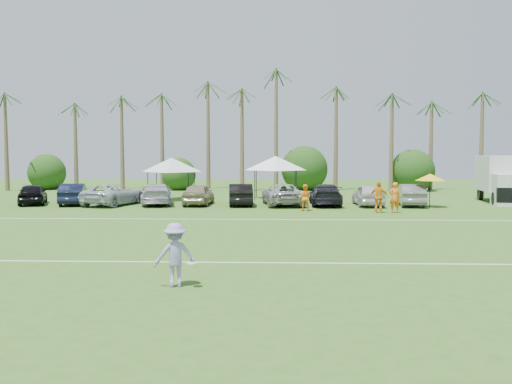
{
  "coord_description": "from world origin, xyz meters",
  "views": [
    {
      "loc": [
        3.43,
        -16.39,
        3.61
      ],
      "look_at": [
        2.34,
        12.32,
        1.6
      ],
      "focal_mm": 40.0,
      "sensor_mm": 36.0,
      "label": 1
    }
  ],
  "objects": [
    {
      "name": "palm_tree_7",
      "position": [
        8.0,
        38.0,
        10.06
      ],
      "size": [
        2.4,
        2.4,
        11.9
      ],
      "color": "brown",
      "rests_on": "ground"
    },
    {
      "name": "palm_tree_8",
      "position": [
        13.0,
        38.0,
        7.48
      ],
      "size": [
        2.4,
        2.4,
        8.9
      ],
      "color": "brown",
      "rests_on": "ground"
    },
    {
      "name": "palm_tree_3",
      "position": [
        -8.0,
        38.0,
        10.06
      ],
      "size": [
        2.4,
        2.4,
        11.9
      ],
      "color": "brown",
      "rests_on": "ground"
    },
    {
      "name": "sideline_player_b",
      "position": [
        5.11,
        18.71,
        0.81
      ],
      "size": [
        0.92,
        0.79,
        1.63
      ],
      "primitive_type": "imported",
      "rotation": [
        0.0,
        0.0,
        2.89
      ],
      "color": "orange",
      "rests_on": "ground"
    },
    {
      "name": "palm_tree_5",
      "position": [
        0.0,
        38.0,
        8.35
      ],
      "size": [
        2.4,
        2.4,
        9.9
      ],
      "color": "brown",
      "rests_on": "ground"
    },
    {
      "name": "parked_car_9",
      "position": [
        12.43,
        22.29,
        0.74
      ],
      "size": [
        2.02,
        4.6,
        1.47
      ],
      "primitive_type": "imported",
      "rotation": [
        0.0,
        0.0,
        3.04
      ],
      "color": "slate",
      "rests_on": "ground"
    },
    {
      "name": "sideline_player_c",
      "position": [
        9.47,
        17.67,
        0.95
      ],
      "size": [
        1.18,
        0.69,
        1.89
      ],
      "primitive_type": "imported",
      "rotation": [
        0.0,
        0.0,
        2.93
      ],
      "color": "orange",
      "rests_on": "ground"
    },
    {
      "name": "bush_tree_1",
      "position": [
        -6.0,
        39.0,
        1.8
      ],
      "size": [
        4.0,
        4.0,
        4.0
      ],
      "color": "brown",
      "rests_on": "ground"
    },
    {
      "name": "frisbee_player",
      "position": [
        0.68,
        -1.36,
        0.86
      ],
      "size": [
        1.25,
        0.95,
        1.72
      ],
      "rotation": [
        0.0,
        0.0,
        3.46
      ],
      "color": "#988FCB",
      "rests_on": "ground"
    },
    {
      "name": "parked_car_2",
      "position": [
        -7.74,
        22.02,
        0.74
      ],
      "size": [
        3.78,
        5.75,
        1.47
      ],
      "primitive_type": "imported",
      "rotation": [
        0.0,
        0.0,
        2.87
      ],
      "color": "#B7BBC9",
      "rests_on": "ground"
    },
    {
      "name": "palm_tree_10",
      "position": [
        23.0,
        38.0,
        9.21
      ],
      "size": [
        2.4,
        2.4,
        10.9
      ],
      "color": "brown",
      "rests_on": "ground"
    },
    {
      "name": "sideline_player_a",
      "position": [
        10.41,
        17.74,
        0.91
      ],
      "size": [
        0.69,
        0.47,
        1.83
      ],
      "primitive_type": "imported",
      "rotation": [
        0.0,
        0.0,
        3.19
      ],
      "color": "orange",
      "rests_on": "ground"
    },
    {
      "name": "palm_tree_2",
      "position": [
        -12.0,
        38.0,
        9.21
      ],
      "size": [
        2.4,
        2.4,
        10.9
      ],
      "color": "brown",
      "rests_on": "ground"
    },
    {
      "name": "palm_tree_0",
      "position": [
        -22.0,
        38.0,
        7.48
      ],
      "size": [
        2.4,
        2.4,
        8.9
      ],
      "color": "brown",
      "rests_on": "ground"
    },
    {
      "name": "parked_car_6",
      "position": [
        3.78,
        22.29,
        0.74
      ],
      "size": [
        3.08,
        5.56,
        1.47
      ],
      "primitive_type": "imported",
      "rotation": [
        0.0,
        0.0,
        3.27
      ],
      "color": "#9D9D9F",
      "rests_on": "ground"
    },
    {
      "name": "parked_car_5",
      "position": [
        0.9,
        22.24,
        0.74
      ],
      "size": [
        1.96,
        4.59,
        1.47
      ],
      "primitive_type": "imported",
      "rotation": [
        0.0,
        0.0,
        3.23
      ],
      "color": "black",
      "rests_on": "ground"
    },
    {
      "name": "parked_car_4",
      "position": [
        -1.98,
        22.24,
        0.74
      ],
      "size": [
        1.91,
        4.38,
        1.47
      ],
      "primitive_type": "imported",
      "rotation": [
        0.0,
        0.0,
        3.1
      ],
      "color": "gray",
      "rests_on": "ground"
    },
    {
      "name": "parked_car_7",
      "position": [
        6.66,
        22.32,
        0.74
      ],
      "size": [
        2.09,
        5.08,
        1.47
      ],
      "primitive_type": "imported",
      "rotation": [
        0.0,
        0.0,
        3.14
      ],
      "color": "black",
      "rests_on": "ground"
    },
    {
      "name": "market_umbrella",
      "position": [
        13.42,
        21.25,
        1.98
      ],
      "size": [
        1.98,
        1.98,
        2.21
      ],
      "color": "black",
      "rests_on": "ground"
    },
    {
      "name": "parked_car_8",
      "position": [
        9.55,
        22.14,
        0.74
      ],
      "size": [
        1.84,
        4.35,
        1.47
      ],
      "primitive_type": "imported",
      "rotation": [
        0.0,
        0.0,
        3.16
      ],
      "color": "silver",
      "rests_on": "ground"
    },
    {
      "name": "parked_car_1",
      "position": [
        -10.62,
        22.24,
        0.74
      ],
      "size": [
        2.51,
        4.7,
        1.47
      ],
      "primitive_type": "imported",
      "rotation": [
        0.0,
        0.0,
        3.36
      ],
      "color": "black",
      "rests_on": "ground"
    },
    {
      "name": "parked_car_0",
      "position": [
        -13.51,
        22.28,
        0.74
      ],
      "size": [
        3.03,
        4.64,
        1.47
      ],
      "primitive_type": "imported",
      "rotation": [
        0.0,
        0.0,
        3.47
      ],
      "color": "black",
      "rests_on": "ground"
    },
    {
      "name": "palm_tree_6",
      "position": [
        4.0,
        38.0,
        9.21
      ],
      "size": [
        2.4,
        2.4,
        10.9
      ],
      "color": "brown",
      "rests_on": "ground"
    },
    {
      "name": "palm_tree_1",
      "position": [
        -17.0,
        38.0,
        8.35
      ],
      "size": [
        2.4,
        2.4,
        9.9
      ],
      "color": "brown",
      "rests_on": "ground"
    },
    {
      "name": "canopy_tent_left",
      "position": [
        -4.6,
        26.52,
        3.19
      ],
      "size": [
        4.6,
        4.6,
        3.72
      ],
      "color": "black",
      "rests_on": "ground"
    },
    {
      "name": "palm_tree_9",
      "position": [
        18.0,
        38.0,
        8.35
      ],
      "size": [
        2.4,
        2.4,
        9.9
      ],
      "color": "brown",
      "rests_on": "ground"
    },
    {
      "name": "palm_tree_4",
      "position": [
        -4.0,
        38.0,
        7.48
      ],
      "size": [
        2.4,
        2.4,
        8.9
      ],
      "color": "brown",
      "rests_on": "ground"
    },
    {
      "name": "field_lines",
      "position": [
        0.0,
        8.0,
        0.01
      ],
      "size": [
        80.0,
        12.1,
        0.01
      ],
      "color": "white",
      "rests_on": "ground"
    },
    {
      "name": "bush_tree_2",
      "position": [
        6.0,
        39.0,
        1.8
      ],
      "size": [
        4.0,
        4.0,
        4.0
      ],
      "color": "brown",
      "rests_on": "ground"
    },
    {
      "name": "ground",
      "position": [
        0.0,
        0.0,
        0.0
      ],
      "size": [
        120.0,
        120.0,
        0.0
      ],
      "primitive_type": "plane",
      "color": "#325B1B",
      "rests_on": "ground"
    },
    {
      "name": "bush_tree_0",
      "position": [
        -19.0,
        39.0,
        1.8
      ],
      "size": [
        4.0,
        4.0,
        4.0
      ],
      "color": "brown",
      "rests_on": "ground"
    },
    {
      "name": "bush_tree_3",
      "position": [
        16.0,
        39.0,
        1.8
      ],
      "size": [
        4.0,
        4.0,
        4.0
      ],
      "color": "brown",
      "rests_on": "ground"
    },
    {
      "name": "parked_car_3",
      "position": [
        -4.86,
        22.34,
        0.74
      ],
      "size": [
        2.97,
        5.36,
        1.47
      ],
      "primitive_type": "imported",
      "rotation": [
        0.0,
        0.0,
        3.33
      ],
      "color": "#B4B3BD",
      "rests_on": "ground"
    },
    {
      "name": "canopy_tent_right",
      "position": [
        3.28,
        27.97,
        3.32
      ],
      "size": [
        4.78,
        4.78,
        3.88
      ],
      "color": "black",
      "rests_on": "ground"
    },
    {
      "name": "box_truck",
      "position": [
        19.52,
        24.96,
        1.8
      ],
      "size": [
        3.18,
        6.75,
        3.36
      ],
      "rotation": [
        0.0,
        0.0,
        -0.12
      ],
      "color": "silver",
      "rests_on": "ground"
    }
  ]
}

